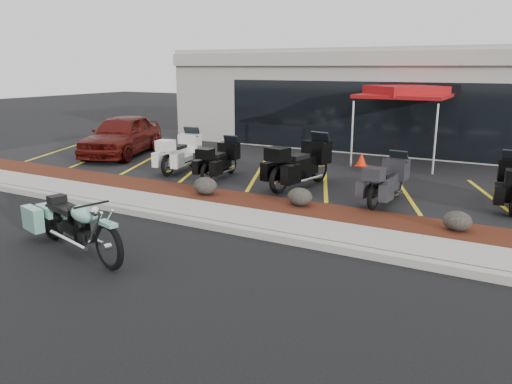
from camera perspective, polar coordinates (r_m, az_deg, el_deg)
The scene contains 18 objects.
ground at distance 9.51m, azimuth -4.61°, elevation -6.30°, with size 90.00×90.00×0.00m, color black.
curb at distance 10.20m, azimuth -1.81°, elevation -4.38°, with size 24.00×0.25×0.15m, color gray.
sidewalk at distance 10.78m, azimuth 0.10°, elevation -3.35°, with size 24.00×1.20×0.15m, color gray.
mulch_bed at distance 11.80m, azimuth 2.93°, elevation -1.79°, with size 24.00×1.20×0.16m, color #33140B.
upper_lot at distance 16.69m, azimuth 11.18°, elevation 2.67°, with size 26.00×9.60×0.15m, color black.
dealership_building at distance 22.46m, azimuth 16.51°, elevation 10.23°, with size 18.00×8.16×4.00m.
boulder_left at distance 12.70m, azimuth -5.82°, elevation 0.71°, with size 0.63×0.52×0.44m, color black.
boulder_mid at distance 11.66m, azimuth 5.02°, elevation -0.54°, with size 0.60×0.50×0.42m, color black.
boulder_right at distance 10.63m, azimuth 22.02°, elevation -3.08°, with size 0.55×0.46×0.39m, color black.
hero_cruiser at distance 8.61m, azimuth -16.49°, elevation -5.22°, with size 3.10×0.79×1.09m, color #71B09A, non-canonical shape.
touring_white at distance 16.31m, azimuth -7.34°, elevation 5.14°, with size 2.22×0.85×1.29m, color white, non-canonical shape.
touring_black_front at distance 15.14m, azimuth -2.89°, elevation 4.30°, with size 2.01×0.77×1.17m, color black, non-canonical shape.
touring_black_mid at distance 14.06m, azimuth 7.23°, elevation 3.98°, with size 2.45×0.94×1.43m, color black, non-canonical shape.
touring_grey at distance 12.86m, azimuth 15.83°, elevation 2.03°, with size 2.01×0.77×1.17m, color #2B2A2F, non-canonical shape.
touring_black_rear at distance 13.54m, azimuth 27.11°, elevation 1.73°, with size 2.13×0.81×1.24m, color black, non-canonical shape.
parked_car at distance 18.94m, azimuth -15.09°, elevation 6.30°, with size 1.75×4.34×1.48m, color #480D0A.
traffic_cone at distance 16.75m, azimuth 11.97°, elevation 3.72°, with size 0.34×0.34×0.45m, color red.
popup_canopy at distance 17.25m, azimuth 16.64°, elevation 10.77°, with size 3.30×3.30×2.57m.
Camera 1 is at (4.99, -7.39, 3.31)m, focal length 35.00 mm.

